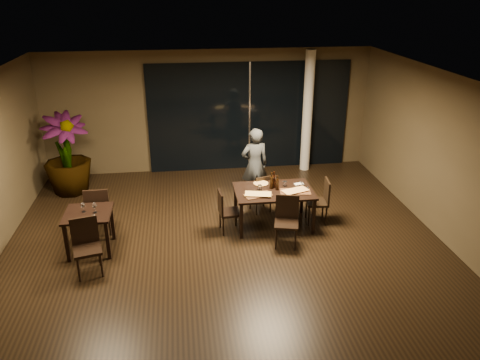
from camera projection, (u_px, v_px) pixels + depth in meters
name	position (u px, v px, depth m)	size (l,w,h in m)	color
ground	(227.00, 249.00, 8.44)	(8.00, 8.00, 0.00)	black
wall_back	(209.00, 111.00, 11.55)	(8.00, 0.10, 3.00)	#463A25
wall_front	(274.00, 341.00, 4.16)	(8.00, 0.10, 3.00)	#463A25
wall_right	(451.00, 161.00, 8.35)	(0.10, 8.00, 3.00)	#463A25
ceiling	(225.00, 82.00, 7.26)	(8.00, 8.00, 0.04)	silver
window_panel	(249.00, 117.00, 11.65)	(5.00, 0.06, 2.70)	black
column	(308.00, 112.00, 11.48)	(0.24, 0.24, 3.00)	silver
main_table	(274.00, 194.00, 9.03)	(1.50, 1.00, 0.75)	black
side_table	(89.00, 219.00, 8.18)	(0.80, 0.80, 0.75)	black
chair_main_far	(262.00, 192.00, 9.62)	(0.48, 0.48, 0.84)	black
chair_main_near	(287.00, 218.00, 8.45)	(0.52, 0.52, 0.92)	black
chair_main_left	(226.00, 209.00, 8.86)	(0.43, 0.43, 0.84)	black
chair_main_right	(321.00, 199.00, 9.22)	(0.46, 0.46, 0.90)	black
chair_side_far	(99.00, 208.00, 8.75)	(0.45, 0.45, 0.97)	black
chair_side_near	(86.00, 243.00, 7.61)	(0.53, 0.53, 0.94)	black
diner	(255.00, 165.00, 10.07)	(0.55, 0.37, 1.63)	#313436
potted_plant	(67.00, 154.00, 10.39)	(1.00, 1.00, 1.83)	#1E531B
pizza_board_left	(258.00, 195.00, 8.77)	(0.52, 0.26, 0.01)	#412614
pizza_board_right	(295.00, 192.00, 8.92)	(0.58, 0.29, 0.01)	#4A2B17
oblong_pizza_left	(258.00, 194.00, 8.76)	(0.47, 0.22, 0.02)	maroon
oblong_pizza_right	(295.00, 191.00, 8.91)	(0.48, 0.22, 0.02)	maroon
round_pizza	(261.00, 184.00, 9.27)	(0.28, 0.28, 0.01)	#B74114
bottle_a	(272.00, 181.00, 9.01)	(0.07, 0.07, 0.33)	black
bottle_b	(277.00, 183.00, 8.96)	(0.06, 0.06, 0.29)	black
bottle_c	(274.00, 180.00, 9.05)	(0.07, 0.07, 0.33)	black
tumbler_left	(260.00, 187.00, 9.00)	(0.08, 0.08, 0.10)	white
tumbler_right	(285.00, 184.00, 9.17)	(0.08, 0.08, 0.10)	white
napkin_near	(304.00, 189.00, 9.02)	(0.18, 0.10, 0.01)	silver
napkin_far	(299.00, 184.00, 9.26)	(0.18, 0.10, 0.01)	white
wine_glass_a	(83.00, 207.00, 8.13)	(0.07, 0.07, 0.17)	white
wine_glass_b	(95.00, 208.00, 8.09)	(0.08, 0.08, 0.18)	white
side_napkin	(90.00, 218.00, 7.94)	(0.18, 0.11, 0.01)	white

